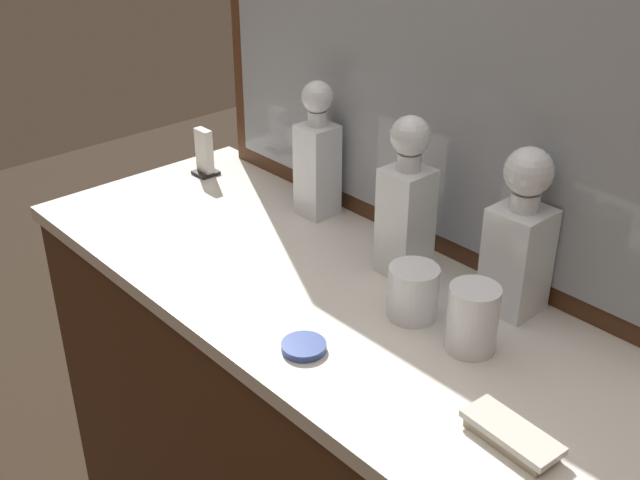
# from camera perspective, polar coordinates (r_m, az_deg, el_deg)

# --- Properties ---
(dresser) EXTENTS (1.27, 0.52, 0.88)m
(dresser) POSITION_cam_1_polar(r_m,az_deg,el_deg) (1.69, 0.00, -15.72)
(dresser) COLOR #472816
(dresser) RESTS_ON ground_plane
(dresser_mirror) EXTENTS (1.12, 0.03, 0.65)m
(dresser_mirror) POSITION_cam_1_polar(r_m,az_deg,el_deg) (1.45, 7.34, 11.69)
(dresser_mirror) COLOR #472816
(dresser_mirror) RESTS_ON dresser
(crystal_decanter_rear) EXTENTS (0.08, 0.08, 0.30)m
(crystal_decanter_rear) POSITION_cam_1_polar(r_m,az_deg,el_deg) (1.40, 6.24, 2.06)
(crystal_decanter_rear) COLOR white
(crystal_decanter_rear) RESTS_ON dresser
(crystal_decanter_center) EXTENTS (0.07, 0.07, 0.28)m
(crystal_decanter_center) POSITION_cam_1_polar(r_m,az_deg,el_deg) (1.61, -0.19, 5.63)
(crystal_decanter_center) COLOR white
(crystal_decanter_center) RESTS_ON dresser
(crystal_decanter_far_left) EXTENTS (0.09, 0.09, 0.29)m
(crystal_decanter_far_left) POSITION_cam_1_polar(r_m,az_deg,el_deg) (1.32, 14.17, -0.50)
(crystal_decanter_far_left) COLOR white
(crystal_decanter_far_left) RESTS_ON dresser
(crystal_tumbler_right) EXTENTS (0.08, 0.08, 0.09)m
(crystal_tumbler_right) POSITION_cam_1_polar(r_m,az_deg,el_deg) (1.31, 6.75, -3.92)
(crystal_tumbler_right) COLOR white
(crystal_tumbler_right) RESTS_ON dresser
(crystal_tumbler_rear) EXTENTS (0.08, 0.08, 0.11)m
(crystal_tumbler_rear) POSITION_cam_1_polar(r_m,az_deg,el_deg) (1.24, 10.96, -5.76)
(crystal_tumbler_rear) COLOR white
(crystal_tumbler_rear) RESTS_ON dresser
(silver_brush_right) EXTENTS (0.14, 0.07, 0.02)m
(silver_brush_right) POSITION_cam_1_polar(r_m,az_deg,el_deg) (1.10, 13.68, -13.57)
(silver_brush_right) COLOR #B7A88C
(silver_brush_right) RESTS_ON dresser
(porcelain_dish) EXTENTS (0.07, 0.07, 0.01)m
(porcelain_dish) POSITION_cam_1_polar(r_m,az_deg,el_deg) (1.24, -1.19, -7.72)
(porcelain_dish) COLOR #33478C
(porcelain_dish) RESTS_ON dresser
(napkin_holder) EXTENTS (0.05, 0.05, 0.11)m
(napkin_holder) POSITION_cam_1_polar(r_m,az_deg,el_deg) (1.84, -8.35, 6.06)
(napkin_holder) COLOR black
(napkin_holder) RESTS_ON dresser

